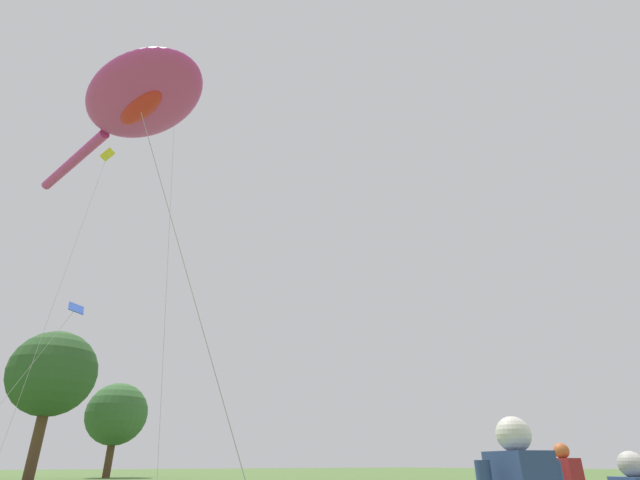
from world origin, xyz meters
TOP-DOWN VIEW (x-y plane):
  - big_show_kite at (-2.29, 13.82)m, footprint 5.98×11.81m
  - small_kite_box_yellow at (-1.70, 22.38)m, footprint 3.79×1.16m
  - small_kite_diamond_red at (0.92, 21.01)m, footprint 1.27×5.61m
  - small_kite_delta_white at (-1.28, 26.14)m, footprint 2.26×1.89m
  - tree_oak_right at (1.90, 49.78)m, footprint 7.64×7.64m
  - tree_broad_distant at (10.59, 59.06)m, footprint 6.75×6.75m

SIDE VIEW (x-z plane):
  - tree_broad_distant at x=10.59m, z-range 1.55..11.48m
  - small_kite_box_yellow at x=-1.70m, z-range 3.31..11.40m
  - tree_oak_right at x=1.90m, z-range 2.51..15.30m
  - big_show_kite at x=-2.29m, z-range 6.38..20.30m
  - small_kite_delta_white at x=-1.28m, z-range 7.67..26.63m
  - small_kite_diamond_red at x=0.92m, z-range 9.39..31.16m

